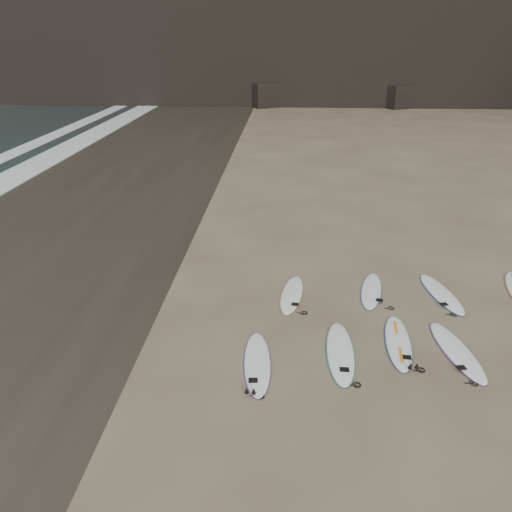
{
  "coord_description": "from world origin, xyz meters",
  "views": [
    {
      "loc": [
        -3.46,
        -11.0,
        7.35
      ],
      "look_at": [
        -4.25,
        1.98,
        1.5
      ],
      "focal_mm": 35.0,
      "sensor_mm": 36.0,
      "label": 1
    }
  ],
  "objects_px": {
    "surfboard_3": "(457,351)",
    "surfboard_5": "(292,294)",
    "surfboard_6": "(371,290)",
    "surfboard_7": "(441,293)",
    "surfboard_1": "(340,352)",
    "surfboard_0": "(257,362)",
    "surfboard_2": "(398,342)"
  },
  "relations": [
    {
      "from": "surfboard_6",
      "to": "surfboard_7",
      "type": "distance_m",
      "value": 2.11
    },
    {
      "from": "surfboard_2",
      "to": "surfboard_7",
      "type": "distance_m",
      "value": 3.29
    },
    {
      "from": "surfboard_5",
      "to": "surfboard_6",
      "type": "relative_size",
      "value": 1.01
    },
    {
      "from": "surfboard_3",
      "to": "surfboard_5",
      "type": "bearing_deg",
      "value": 136.64
    },
    {
      "from": "surfboard_3",
      "to": "surfboard_5",
      "type": "relative_size",
      "value": 1.09
    },
    {
      "from": "surfboard_3",
      "to": "surfboard_5",
      "type": "distance_m",
      "value": 4.95
    },
    {
      "from": "surfboard_0",
      "to": "surfboard_6",
      "type": "height_order",
      "value": "surfboard_0"
    },
    {
      "from": "surfboard_0",
      "to": "surfboard_7",
      "type": "distance_m",
      "value": 6.64
    },
    {
      "from": "surfboard_2",
      "to": "surfboard_0",
      "type": "bearing_deg",
      "value": -157.55
    },
    {
      "from": "surfboard_2",
      "to": "surfboard_6",
      "type": "bearing_deg",
      "value": 100.85
    },
    {
      "from": "surfboard_2",
      "to": "surfboard_5",
      "type": "relative_size",
      "value": 1.04
    },
    {
      "from": "surfboard_3",
      "to": "surfboard_6",
      "type": "xyz_separation_m",
      "value": [
        -1.66,
        3.13,
        -0.0
      ]
    },
    {
      "from": "surfboard_0",
      "to": "surfboard_5",
      "type": "distance_m",
      "value": 3.62
    },
    {
      "from": "surfboard_1",
      "to": "surfboard_7",
      "type": "distance_m",
      "value": 4.7
    },
    {
      "from": "surfboard_3",
      "to": "surfboard_6",
      "type": "bearing_deg",
      "value": 108.18
    },
    {
      "from": "surfboard_0",
      "to": "surfboard_5",
      "type": "bearing_deg",
      "value": 72.27
    },
    {
      "from": "surfboard_1",
      "to": "surfboard_6",
      "type": "xyz_separation_m",
      "value": [
        1.27,
        3.35,
        -0.01
      ]
    },
    {
      "from": "surfboard_7",
      "to": "surfboard_0",
      "type": "bearing_deg",
      "value": -155.32
    },
    {
      "from": "surfboard_6",
      "to": "surfboard_3",
      "type": "bearing_deg",
      "value": -50.36
    },
    {
      "from": "surfboard_7",
      "to": "surfboard_5",
      "type": "bearing_deg",
      "value": 173.3
    },
    {
      "from": "surfboard_0",
      "to": "surfboard_5",
      "type": "height_order",
      "value": "surfboard_0"
    },
    {
      "from": "surfboard_0",
      "to": "surfboard_7",
      "type": "height_order",
      "value": "surfboard_7"
    },
    {
      "from": "surfboard_2",
      "to": "surfboard_1",
      "type": "bearing_deg",
      "value": -155.18
    },
    {
      "from": "surfboard_5",
      "to": "surfboard_3",
      "type": "bearing_deg",
      "value": -25.98
    },
    {
      "from": "surfboard_0",
      "to": "surfboard_6",
      "type": "xyz_separation_m",
      "value": [
        3.32,
        3.91,
        -0.0
      ]
    },
    {
      "from": "surfboard_1",
      "to": "surfboard_7",
      "type": "bearing_deg",
      "value": 45.64
    },
    {
      "from": "surfboard_6",
      "to": "surfboard_2",
      "type": "bearing_deg",
      "value": -72.83
    },
    {
      "from": "surfboard_1",
      "to": "surfboard_3",
      "type": "relative_size",
      "value": 1.02
    },
    {
      "from": "surfboard_3",
      "to": "surfboard_7",
      "type": "bearing_deg",
      "value": 71.75
    },
    {
      "from": "surfboard_2",
      "to": "surfboard_7",
      "type": "relative_size",
      "value": 0.98
    },
    {
      "from": "surfboard_6",
      "to": "surfboard_7",
      "type": "xyz_separation_m",
      "value": [
        2.11,
        -0.08,
        0.0
      ]
    },
    {
      "from": "surfboard_2",
      "to": "surfboard_7",
      "type": "bearing_deg",
      "value": 61.29
    }
  ]
}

